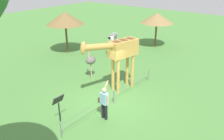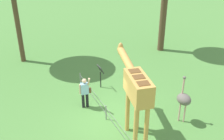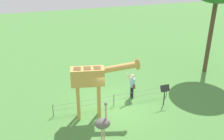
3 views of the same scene
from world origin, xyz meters
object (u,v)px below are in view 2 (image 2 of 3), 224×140
Objects in this scene: ostrich at (184,99)px; info_sign at (100,72)px; visitor at (85,91)px; giraffe at (136,87)px.

ostrich is 1.70× the size of info_sign.
visitor is 2.02m from info_sign.
ostrich is (-0.20, -2.35, -1.09)m from giraffe.
giraffe is 4.36m from info_sign.
visitor is 1.35× the size of info_sign.
giraffe is at bearing -156.45° from visitor.
giraffe reaches higher than ostrich.
giraffe reaches higher than info_sign.
info_sign is at bearing 25.89° from ostrich.
giraffe is 2.75× the size of info_sign.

